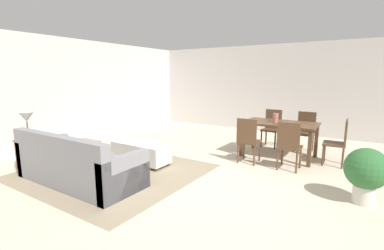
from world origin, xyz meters
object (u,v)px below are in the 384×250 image
(couch, at_px, (77,166))
(dining_chair_near_left, at_px, (248,138))
(dining_chair_far_right, at_px, (305,129))
(dining_chair_head_east, at_px, (340,140))
(dining_table, at_px, (279,127))
(vase_centerpiece, at_px, (276,118))
(ottoman_table, at_px, (141,152))
(dining_chair_near_right, at_px, (289,143))
(potted_plant, at_px, (366,171))
(table_lamp, at_px, (26,118))
(dining_chair_far_left, at_px, (272,126))
(side_table, at_px, (29,145))

(couch, distance_m, dining_chair_near_left, 3.19)
(dining_chair_far_right, bearing_deg, dining_chair_head_east, -45.35)
(dining_table, relative_size, vase_centerpiece, 7.80)
(ottoman_table, height_order, dining_chair_near_left, dining_chair_near_left)
(dining_chair_near_left, distance_m, vase_centerpiece, 0.90)
(dining_chair_near_left, xyz_separation_m, dining_chair_head_east, (1.56, 0.81, 0.00))
(couch, relative_size, dining_chair_near_right, 2.44)
(dining_table, distance_m, vase_centerpiece, 0.21)
(dining_chair_far_right, xyz_separation_m, potted_plant, (1.24, -2.42, -0.06))
(table_lamp, distance_m, potted_plant, 5.70)
(dining_chair_near_right, xyz_separation_m, dining_chair_far_left, (-0.80, 1.63, 0.00))
(couch, xyz_separation_m, potted_plant, (3.99, 1.67, 0.18))
(couch, distance_m, table_lamp, 1.58)
(ottoman_table, relative_size, dining_chair_near_right, 1.30)
(dining_chair_near_left, height_order, potted_plant, dining_chair_near_left)
(dining_chair_near_left, xyz_separation_m, vase_centerpiece, (0.31, 0.77, 0.34))
(dining_chair_near_right, bearing_deg, table_lamp, -149.07)
(side_table, xyz_separation_m, dining_chair_far_right, (4.17, 4.12, 0.08))
(dining_table, bearing_deg, potted_plant, -45.01)
(table_lamp, xyz_separation_m, dining_chair_far_left, (3.39, 4.14, -0.44))
(dining_chair_near_left, relative_size, potted_plant, 1.17)
(dining_chair_head_east, relative_size, vase_centerpiece, 4.73)
(dining_table, height_order, dining_chair_near_left, dining_chair_near_left)
(side_table, distance_m, dining_table, 5.05)
(dining_table, relative_size, potted_plant, 1.94)
(dining_chair_head_east, bearing_deg, couch, -136.83)
(side_table, xyz_separation_m, dining_table, (3.79, 3.32, 0.22))
(ottoman_table, bearing_deg, dining_chair_near_left, 33.69)
(dining_table, distance_m, potted_plant, 2.31)
(dining_chair_far_left, height_order, dining_chair_far_right, same)
(ottoman_table, height_order, dining_chair_head_east, dining_chair_head_east)
(dining_chair_near_left, bearing_deg, dining_chair_far_right, 64.03)
(table_lamp, xyz_separation_m, dining_chair_near_right, (4.19, 2.51, -0.44))
(dining_chair_far_right, relative_size, dining_chair_head_east, 1.00)
(dining_chair_far_left, bearing_deg, potted_plant, -50.41)
(side_table, distance_m, dining_chair_near_right, 4.89)
(ottoman_table, distance_m, dining_chair_head_east, 3.91)
(dining_chair_near_right, bearing_deg, dining_table, 116.58)
(side_table, height_order, potted_plant, potted_plant)
(dining_table, bearing_deg, dining_chair_near_left, -116.18)
(side_table, relative_size, vase_centerpiece, 2.85)
(potted_plant, bearing_deg, ottoman_table, -174.50)
(dining_chair_near_right, relative_size, dining_chair_head_east, 1.00)
(couch, height_order, side_table, couch)
(ottoman_table, height_order, dining_table, dining_table)
(vase_centerpiece, relative_size, potted_plant, 0.25)
(couch, bearing_deg, dining_chair_near_right, 41.92)
(dining_table, height_order, dining_chair_head_east, dining_chair_head_east)
(side_table, xyz_separation_m, potted_plant, (5.42, 1.70, 0.02))
(ottoman_table, xyz_separation_m, potted_plant, (3.81, 0.37, 0.22))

